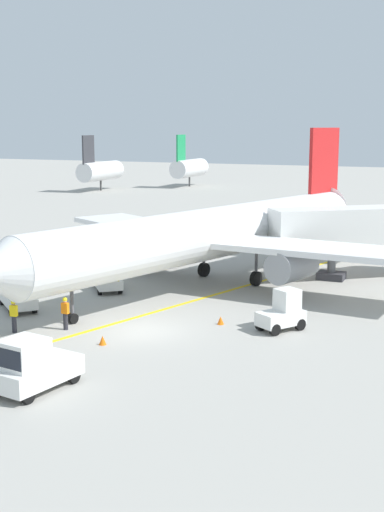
{
  "coord_description": "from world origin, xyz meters",
  "views": [
    {
      "loc": [
        15.78,
        -30.4,
        10.25
      ],
      "look_at": [
        -0.7,
        7.74,
        2.5
      ],
      "focal_mm": 49.14,
      "sensor_mm": 36.0,
      "label": 1
    }
  ],
  "objects_px": {
    "safety_cone_nose_right": "(221,320)",
    "safety_cone_wingtip_left": "(121,271)",
    "ground_crew_wing_walker": "(14,315)",
    "ground_crew_marshaller": "(65,312)",
    "jet_bridge": "(376,226)",
    "safety_cone_nose_left": "(103,340)",
    "pushback_tug": "(32,366)",
    "belt_loader_forward_hold": "(106,277)",
    "baggage_tug_near_wing": "(283,312)",
    "airliner": "(216,233)",
    "belt_loader_aft_hold": "(17,295)"
  },
  "relations": [
    {
      "from": "ground_crew_marshaller",
      "to": "safety_cone_wingtip_left",
      "type": "xyz_separation_m",
      "value": [
        -3.99,
        12.92,
        -0.69
      ]
    },
    {
      "from": "jet_bridge",
      "to": "baggage_tug_near_wing",
      "type": "xyz_separation_m",
      "value": [
        -2.2,
        -14.74,
        -2.62
      ]
    },
    {
      "from": "belt_loader_forward_hold",
      "to": "ground_crew_marshaller",
      "type": "relative_size",
      "value": 2.74
    },
    {
      "from": "belt_loader_forward_hold",
      "to": "safety_cone_nose_left",
      "type": "height_order",
      "value": "belt_loader_forward_hold"
    },
    {
      "from": "airliner",
      "to": "belt_loader_forward_hold",
      "type": "xyz_separation_m",
      "value": [
        -5.96,
        -3.92,
        -2.64
      ]
    },
    {
      "from": "baggage_tug_near_wing",
      "to": "belt_loader_aft_hold",
      "type": "distance_m",
      "value": 15.19
    },
    {
      "from": "belt_loader_forward_hold",
      "to": "ground_crew_wing_walker",
      "type": "xyz_separation_m",
      "value": [
        0.61,
        -10.14,
        0.13
      ]
    },
    {
      "from": "ground_crew_marshaller",
      "to": "jet_bridge",
      "type": "bearing_deg",
      "value": 57.06
    },
    {
      "from": "pushback_tug",
      "to": "belt_loader_forward_hold",
      "type": "xyz_separation_m",
      "value": [
        -6.18,
        16.29,
        -0.22
      ]
    },
    {
      "from": "belt_loader_aft_hold",
      "to": "ground_crew_wing_walker",
      "type": "distance_m",
      "value": 4.84
    },
    {
      "from": "belt_loader_aft_hold",
      "to": "jet_bridge",
      "type": "bearing_deg",
      "value": 43.88
    },
    {
      "from": "airliner",
      "to": "baggage_tug_near_wing",
      "type": "relative_size",
      "value": 12.7
    },
    {
      "from": "jet_bridge",
      "to": "safety_cone_wingtip_left",
      "type": "bearing_deg",
      "value": -159.29
    },
    {
      "from": "safety_cone_nose_right",
      "to": "ground_crew_marshaller",
      "type": "bearing_deg",
      "value": -149.72
    },
    {
      "from": "safety_cone_nose_right",
      "to": "safety_cone_wingtip_left",
      "type": "height_order",
      "value": "same"
    },
    {
      "from": "safety_cone_nose_left",
      "to": "baggage_tug_near_wing",
      "type": "bearing_deg",
      "value": 38.94
    },
    {
      "from": "pushback_tug",
      "to": "belt_loader_forward_hold",
      "type": "bearing_deg",
      "value": 110.78
    },
    {
      "from": "baggage_tug_near_wing",
      "to": "safety_cone_nose_right",
      "type": "height_order",
      "value": "baggage_tug_near_wing"
    },
    {
      "from": "belt_loader_forward_hold",
      "to": "safety_cone_wingtip_left",
      "type": "relative_size",
      "value": 10.58
    },
    {
      "from": "pushback_tug",
      "to": "baggage_tug_near_wing",
      "type": "distance_m",
      "value": 13.7
    },
    {
      "from": "airliner",
      "to": "safety_cone_wingtip_left",
      "type": "xyz_separation_m",
      "value": [
        -7.25,
        0.31,
        -3.2
      ]
    },
    {
      "from": "baggage_tug_near_wing",
      "to": "safety_cone_nose_left",
      "type": "distance_m",
      "value": 9.24
    },
    {
      "from": "ground_crew_marshaller",
      "to": "safety_cone_nose_right",
      "type": "bearing_deg",
      "value": 30.28
    },
    {
      "from": "belt_loader_forward_hold",
      "to": "ground_crew_marshaller",
      "type": "distance_m",
      "value": 9.1
    },
    {
      "from": "safety_cone_nose_left",
      "to": "safety_cone_nose_right",
      "type": "distance_m",
      "value": 6.72
    },
    {
      "from": "airliner",
      "to": "belt_loader_aft_hold",
      "type": "xyz_separation_m",
      "value": [
        -8.16,
        -10.12,
        -2.64
      ]
    },
    {
      "from": "airliner",
      "to": "ground_crew_wing_walker",
      "type": "relative_size",
      "value": 20.33
    },
    {
      "from": "pushback_tug",
      "to": "belt_loader_aft_hold",
      "type": "xyz_separation_m",
      "value": [
        -8.38,
        10.09,
        -0.22
      ]
    },
    {
      "from": "pushback_tug",
      "to": "safety_cone_nose_right",
      "type": "xyz_separation_m",
      "value": [
        3.43,
        11.63,
        -0.77
      ]
    },
    {
      "from": "safety_cone_nose_right",
      "to": "pushback_tug",
      "type": "bearing_deg",
      "value": -106.43
    },
    {
      "from": "baggage_tug_near_wing",
      "to": "ground_crew_marshaller",
      "type": "relative_size",
      "value": 1.6
    },
    {
      "from": "pushback_tug",
      "to": "baggage_tug_near_wing",
      "type": "height_order",
      "value": "pushback_tug"
    },
    {
      "from": "safety_cone_nose_left",
      "to": "pushback_tug",
      "type": "bearing_deg",
      "value": -85.6
    },
    {
      "from": "pushback_tug",
      "to": "belt_loader_aft_hold",
      "type": "height_order",
      "value": "belt_loader_aft_hold"
    },
    {
      "from": "baggage_tug_near_wing",
      "to": "ground_crew_wing_walker",
      "type": "relative_size",
      "value": 1.6
    },
    {
      "from": "ground_crew_wing_walker",
      "to": "ground_crew_marshaller",
      "type": "bearing_deg",
      "value": 34.77
    },
    {
      "from": "safety_cone_nose_right",
      "to": "safety_cone_wingtip_left",
      "type": "bearing_deg",
      "value": 140.85
    },
    {
      "from": "ground_crew_marshaller",
      "to": "belt_loader_aft_hold",
      "type": "bearing_deg",
      "value": 153.0
    },
    {
      "from": "belt_loader_forward_hold",
      "to": "safety_cone_nose_right",
      "type": "bearing_deg",
      "value": -25.86
    },
    {
      "from": "baggage_tug_near_wing",
      "to": "ground_crew_wing_walker",
      "type": "bearing_deg",
      "value": -154.65
    },
    {
      "from": "airliner",
      "to": "baggage_tug_near_wing",
      "type": "height_order",
      "value": "airliner"
    },
    {
      "from": "jet_bridge",
      "to": "safety_cone_nose_right",
      "type": "distance_m",
      "value": 16.37
    },
    {
      "from": "airliner",
      "to": "baggage_tug_near_wing",
      "type": "xyz_separation_m",
      "value": [
        6.92,
        -8.25,
        -2.49
      ]
    },
    {
      "from": "airliner",
      "to": "safety_cone_nose_right",
      "type": "bearing_deg",
      "value": -66.91
    },
    {
      "from": "ground_crew_marshaller",
      "to": "airliner",
      "type": "bearing_deg",
      "value": 75.5
    },
    {
      "from": "belt_loader_forward_hold",
      "to": "belt_loader_aft_hold",
      "type": "bearing_deg",
      "value": -109.53
    },
    {
      "from": "pushback_tug",
      "to": "safety_cone_nose_right",
      "type": "relative_size",
      "value": 8.77
    },
    {
      "from": "jet_bridge",
      "to": "belt_loader_forward_hold",
      "type": "bearing_deg",
      "value": -145.37
    },
    {
      "from": "safety_cone_nose_left",
      "to": "ground_crew_marshaller",
      "type": "bearing_deg",
      "value": 154.6
    },
    {
      "from": "ground_crew_wing_walker",
      "to": "safety_cone_wingtip_left",
      "type": "height_order",
      "value": "ground_crew_wing_walker"
    }
  ]
}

